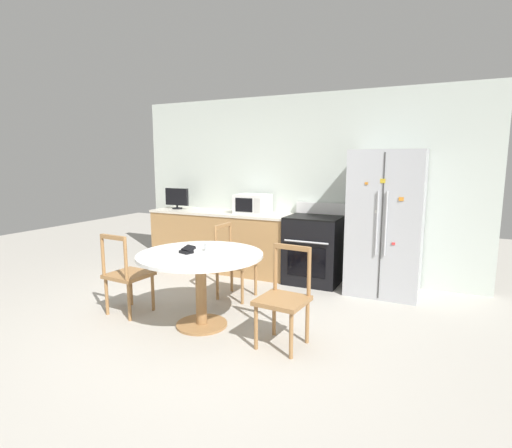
{
  "coord_description": "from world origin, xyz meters",
  "views": [
    {
      "loc": [
        2.0,
        -2.91,
        1.67
      ],
      "look_at": [
        0.05,
        1.15,
        0.95
      ],
      "focal_mm": 28.0,
      "sensor_mm": 36.0,
      "label": 1
    }
  ],
  "objects_px": {
    "oven_range": "(314,249)",
    "microwave": "(253,204)",
    "countertop_tv": "(177,198)",
    "dining_chair_left": "(127,275)",
    "dining_chair_far": "(234,263)",
    "wallet": "(187,250)",
    "refrigerator": "(386,223)",
    "candle_glass": "(208,248)",
    "dining_chair_right": "(284,299)"
  },
  "relations": [
    {
      "from": "oven_range",
      "to": "microwave",
      "type": "height_order",
      "value": "microwave"
    },
    {
      "from": "countertop_tv",
      "to": "dining_chair_left",
      "type": "xyz_separation_m",
      "value": [
        0.82,
        -2.02,
        -0.64
      ]
    },
    {
      "from": "oven_range",
      "to": "countertop_tv",
      "type": "height_order",
      "value": "countertop_tv"
    },
    {
      "from": "dining_chair_left",
      "to": "countertop_tv",
      "type": "bearing_deg",
      "value": 116.04
    },
    {
      "from": "microwave",
      "to": "dining_chair_far",
      "type": "height_order",
      "value": "microwave"
    },
    {
      "from": "dining_chair_far",
      "to": "wallet",
      "type": "xyz_separation_m",
      "value": [
        -0.01,
        -0.95,
        0.35
      ]
    },
    {
      "from": "refrigerator",
      "to": "dining_chair_far",
      "type": "xyz_separation_m",
      "value": [
        -1.62,
        -0.98,
        -0.46
      ]
    },
    {
      "from": "oven_range",
      "to": "candle_glass",
      "type": "bearing_deg",
      "value": -106.96
    },
    {
      "from": "oven_range",
      "to": "dining_chair_left",
      "type": "height_order",
      "value": "oven_range"
    },
    {
      "from": "countertop_tv",
      "to": "dining_chair_right",
      "type": "height_order",
      "value": "countertop_tv"
    },
    {
      "from": "countertop_tv",
      "to": "wallet",
      "type": "bearing_deg",
      "value": -51.13
    },
    {
      "from": "dining_chair_far",
      "to": "candle_glass",
      "type": "relative_size",
      "value": 10.68
    },
    {
      "from": "dining_chair_left",
      "to": "candle_glass",
      "type": "relative_size",
      "value": 10.68
    },
    {
      "from": "oven_range",
      "to": "dining_chair_far",
      "type": "height_order",
      "value": "oven_range"
    },
    {
      "from": "countertop_tv",
      "to": "dining_chair_far",
      "type": "xyz_separation_m",
      "value": [
        1.62,
        -1.04,
        -0.64
      ]
    },
    {
      "from": "refrigerator",
      "to": "oven_range",
      "type": "relative_size",
      "value": 1.67
    },
    {
      "from": "wallet",
      "to": "candle_glass",
      "type": "bearing_deg",
      "value": 47.05
    },
    {
      "from": "dining_chair_left",
      "to": "dining_chair_right",
      "type": "bearing_deg",
      "value": 4.97
    },
    {
      "from": "dining_chair_far",
      "to": "candle_glass",
      "type": "bearing_deg",
      "value": 10.85
    },
    {
      "from": "refrigerator",
      "to": "countertop_tv",
      "type": "bearing_deg",
      "value": 178.93
    },
    {
      "from": "oven_range",
      "to": "dining_chair_right",
      "type": "height_order",
      "value": "oven_range"
    },
    {
      "from": "oven_range",
      "to": "dining_chair_right",
      "type": "xyz_separation_m",
      "value": [
        0.34,
        -1.97,
        -0.03
      ]
    },
    {
      "from": "refrigerator",
      "to": "wallet",
      "type": "bearing_deg",
      "value": -130.19
    },
    {
      "from": "countertop_tv",
      "to": "microwave",
      "type": "bearing_deg",
      "value": 1.61
    },
    {
      "from": "dining_chair_far",
      "to": "dining_chair_right",
      "type": "height_order",
      "value": "same"
    },
    {
      "from": "refrigerator",
      "to": "countertop_tv",
      "type": "distance_m",
      "value": 3.24
    },
    {
      "from": "countertop_tv",
      "to": "dining_chair_right",
      "type": "xyz_separation_m",
      "value": [
        2.64,
        -1.99,
        -0.64
      ]
    },
    {
      "from": "dining_chair_far",
      "to": "wallet",
      "type": "bearing_deg",
      "value": 0.5
    },
    {
      "from": "oven_range",
      "to": "candle_glass",
      "type": "relative_size",
      "value": 12.79
    },
    {
      "from": "countertop_tv",
      "to": "dining_chair_far",
      "type": "relative_size",
      "value": 0.46
    },
    {
      "from": "dining_chair_far",
      "to": "wallet",
      "type": "relative_size",
      "value": 5.84
    },
    {
      "from": "refrigerator",
      "to": "dining_chair_far",
      "type": "bearing_deg",
      "value": -148.72
    },
    {
      "from": "refrigerator",
      "to": "dining_chair_far",
      "type": "distance_m",
      "value": 1.95
    },
    {
      "from": "dining_chair_left",
      "to": "dining_chair_far",
      "type": "height_order",
      "value": "same"
    },
    {
      "from": "countertop_tv",
      "to": "wallet",
      "type": "distance_m",
      "value": 2.57
    },
    {
      "from": "countertop_tv",
      "to": "candle_glass",
      "type": "xyz_separation_m",
      "value": [
        1.75,
        -1.83,
        -0.29
      ]
    },
    {
      "from": "countertop_tv",
      "to": "dining_chair_left",
      "type": "relative_size",
      "value": 0.46
    },
    {
      "from": "countertop_tv",
      "to": "dining_chair_left",
      "type": "bearing_deg",
      "value": -67.95
    },
    {
      "from": "dining_chair_far",
      "to": "oven_range",
      "type": "bearing_deg",
      "value": 147.36
    },
    {
      "from": "oven_range",
      "to": "wallet",
      "type": "bearing_deg",
      "value": -109.54
    },
    {
      "from": "refrigerator",
      "to": "candle_glass",
      "type": "relative_size",
      "value": 21.3
    },
    {
      "from": "oven_range",
      "to": "microwave",
      "type": "relative_size",
      "value": 2.32
    },
    {
      "from": "oven_range",
      "to": "microwave",
      "type": "xyz_separation_m",
      "value": [
        -0.97,
        0.06,
        0.57
      ]
    },
    {
      "from": "candle_glass",
      "to": "wallet",
      "type": "height_order",
      "value": "candle_glass"
    },
    {
      "from": "countertop_tv",
      "to": "oven_range",
      "type": "bearing_deg",
      "value": -0.56
    },
    {
      "from": "refrigerator",
      "to": "dining_chair_left",
      "type": "xyz_separation_m",
      "value": [
        -2.42,
        -1.96,
        -0.46
      ]
    },
    {
      "from": "candle_glass",
      "to": "dining_chair_far",
      "type": "bearing_deg",
      "value": 99.59
    },
    {
      "from": "wallet",
      "to": "oven_range",
      "type": "bearing_deg",
      "value": 70.46
    },
    {
      "from": "refrigerator",
      "to": "dining_chair_right",
      "type": "xyz_separation_m",
      "value": [
        -0.59,
        -1.93,
        -0.46
      ]
    },
    {
      "from": "candle_glass",
      "to": "wallet",
      "type": "bearing_deg",
      "value": -132.95
    }
  ]
}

